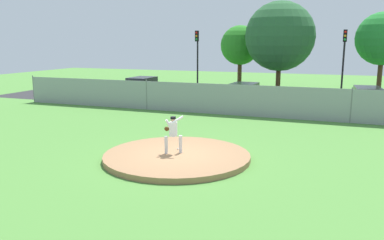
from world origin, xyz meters
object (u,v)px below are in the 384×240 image
(parked_car_burgundy, at_px, (367,99))
(traffic_light_near, at_px, (197,52))
(baseball, at_px, (178,149))
(traffic_light_far, at_px, (344,54))
(traffic_cone_orange, at_px, (203,97))
(pitcher_youth, at_px, (173,131))
(parked_car_white, at_px, (142,88))
(parked_car_teal, at_px, (243,94))

(parked_car_burgundy, height_order, traffic_light_near, traffic_light_near)
(baseball, height_order, traffic_light_far, traffic_light_far)
(traffic_cone_orange, relative_size, traffic_light_near, 0.10)
(pitcher_youth, relative_size, traffic_light_near, 0.28)
(pitcher_youth, xyz_separation_m, traffic_light_far, (6.06, 18.22, 2.57))
(traffic_light_near, bearing_deg, parked_car_white, -135.12)
(parked_car_burgundy, bearing_deg, traffic_light_near, 164.70)
(parked_car_white, distance_m, traffic_light_near, 5.75)
(pitcher_youth, height_order, traffic_light_near, traffic_light_near)
(parked_car_teal, relative_size, traffic_light_far, 0.86)
(baseball, height_order, traffic_cone_orange, traffic_cone_orange)
(traffic_cone_orange, bearing_deg, traffic_light_far, 15.71)
(pitcher_youth, height_order, parked_car_teal, pitcher_youth)
(traffic_cone_orange, height_order, traffic_light_far, traffic_light_far)
(baseball, xyz_separation_m, parked_car_teal, (-0.63, 13.97, 0.51))
(pitcher_youth, distance_m, traffic_cone_orange, 15.92)
(parked_car_teal, bearing_deg, parked_car_burgundy, 0.99)
(traffic_light_far, bearing_deg, parked_car_teal, -151.07)
(traffic_light_near, bearing_deg, traffic_light_far, -0.44)
(pitcher_youth, relative_size, traffic_cone_orange, 2.76)
(pitcher_youth, distance_m, parked_car_burgundy, 16.56)
(parked_car_teal, distance_m, traffic_cone_orange, 3.56)
(parked_car_teal, xyz_separation_m, traffic_light_near, (-5.02, 3.81, 2.95))
(traffic_light_near, relative_size, traffic_light_far, 1.01)
(traffic_light_far, bearing_deg, baseball, -109.00)
(baseball, relative_size, traffic_light_far, 0.01)
(parked_car_burgundy, bearing_deg, parked_car_white, 179.47)
(pitcher_youth, distance_m, parked_car_white, 17.43)
(traffic_cone_orange, xyz_separation_m, traffic_light_far, (10.14, 2.85, 3.42))
(pitcher_youth, relative_size, parked_car_burgundy, 0.31)
(baseball, relative_size, parked_car_white, 0.02)
(parked_car_white, relative_size, traffic_cone_orange, 7.98)
(traffic_cone_orange, distance_m, traffic_light_near, 4.81)
(pitcher_youth, xyz_separation_m, traffic_cone_orange, (-4.08, 15.37, -0.85))
(parked_car_teal, xyz_separation_m, parked_car_white, (-8.54, 0.30, 0.06))
(traffic_cone_orange, relative_size, traffic_light_far, 0.10)
(baseball, bearing_deg, pitcher_youth, -86.94)
(parked_car_teal, bearing_deg, parked_car_white, 177.98)
(pitcher_youth, distance_m, baseball, 1.01)
(parked_car_burgundy, xyz_separation_m, parked_car_white, (-16.91, 0.16, 0.04))
(pitcher_youth, bearing_deg, baseball, 93.06)
(parked_car_white, height_order, traffic_cone_orange, parked_car_white)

